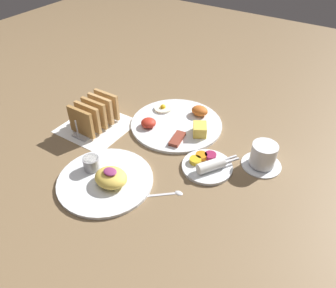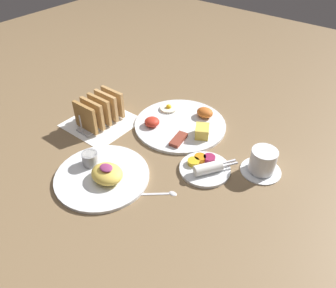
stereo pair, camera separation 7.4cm
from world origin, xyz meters
TOP-DOWN VIEW (x-y plane):
  - ground_plane at (0.00, 0.00)m, footprint 3.00×3.00m
  - napkin_flat at (-0.24, 0.02)m, footprint 0.22×0.22m
  - plate_breakfast at (-0.00, 0.18)m, footprint 0.32×0.32m
  - plate_condiments at (0.19, 0.04)m, footprint 0.15×0.15m
  - plate_foreground at (-0.03, -0.17)m, footprint 0.27×0.27m
  - toast_rack at (-0.24, 0.02)m, footprint 0.10×0.18m
  - coffee_cup at (0.32, 0.14)m, footprint 0.12×0.12m
  - teaspoon at (0.14, -0.11)m, footprint 0.11×0.09m

SIDE VIEW (x-z plane):
  - ground_plane at x=0.00m, z-range 0.00..0.00m
  - napkin_flat at x=-0.24m, z-range 0.00..0.00m
  - teaspoon at x=0.14m, z-range 0.00..0.01m
  - plate_breakfast at x=0.00m, z-range -0.01..0.03m
  - plate_condiments at x=0.19m, z-range -0.01..0.03m
  - plate_foreground at x=-0.03m, z-range -0.01..0.04m
  - coffee_cup at x=0.32m, z-range 0.00..0.08m
  - toast_rack at x=-0.24m, z-range 0.00..0.10m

